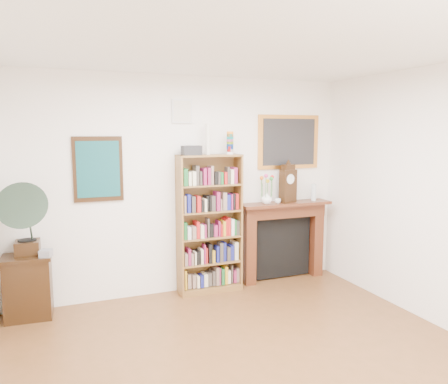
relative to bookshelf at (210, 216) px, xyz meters
name	(u,v)px	position (x,y,z in m)	size (l,w,h in m)	color
room	(275,223)	(-0.31, -2.33, 0.39)	(4.51, 5.01, 2.81)	brown
teal_poster	(98,169)	(-1.36, 0.15, 0.64)	(0.58, 0.04, 0.78)	black
small_picture	(182,111)	(-0.31, 0.15, 1.34)	(0.26, 0.04, 0.30)	white
gilt_painting	(289,142)	(1.24, 0.15, 0.94)	(0.95, 0.04, 0.75)	#CD8635
bookshelf	(210,216)	(0.00, 0.00, 0.00)	(0.83, 0.31, 2.08)	brown
side_cabinet	(28,287)	(-2.19, -0.04, -0.65)	(0.53, 0.39, 0.72)	black
fireplace	(283,234)	(1.13, 0.07, -0.35)	(1.33, 0.34, 1.12)	#451B10
gramophone	(25,215)	(-2.17, -0.13, 0.19)	(0.54, 0.66, 0.85)	black
cd_stack	(46,253)	(-1.99, -0.17, -0.24)	(0.12, 0.12, 0.08)	#ACACB8
mantel_clock	(288,184)	(1.16, 0.01, 0.36)	(0.25, 0.17, 0.53)	black
flower_vase	(267,198)	(0.83, 0.00, 0.19)	(0.15, 0.15, 0.16)	white
teacup	(278,201)	(0.99, -0.03, 0.14)	(0.09, 0.09, 0.07)	silver
bottle_left	(314,192)	(1.58, 0.00, 0.23)	(0.07, 0.07, 0.24)	silver
bottle_right	(314,193)	(1.61, 0.04, 0.21)	(0.06, 0.06, 0.20)	silver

